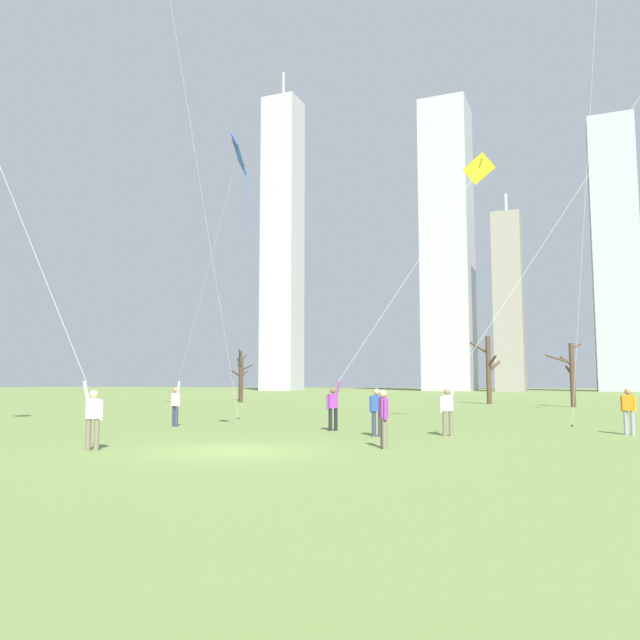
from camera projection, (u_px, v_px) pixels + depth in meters
ground_plane at (235, 451)px, 16.64m from camera, size 400.00×400.00×0.00m
kite_flyer_foreground_left_orange at (40, 278)px, 17.27m from camera, size 7.45×3.00×17.65m
kite_flyer_far_back_red at (490, 342)px, 21.31m from camera, size 12.91×2.29×20.56m
kite_flyer_midfield_left_yellow at (366, 352)px, 24.35m from camera, size 6.02×4.56×11.56m
kite_flyer_midfield_center_blue at (188, 352)px, 24.81m from camera, size 5.89×5.03×10.25m
bystander_far_off_by_trees at (629, 409)px, 21.85m from camera, size 0.49×0.30×1.62m
bystander_watching_nearby at (384, 416)px, 17.32m from camera, size 0.34×0.45×1.62m
bystander_strolling_midfield at (377, 410)px, 21.17m from camera, size 0.51×0.22×1.62m
distant_kite_drifting_left_teal at (596, 8)px, 29.22m from camera, size 2.46×2.83×21.81m
bare_tree_right_of_center at (240, 373)px, 62.99m from camera, size 2.93×3.08×5.21m
bare_tree_rightmost at (571, 372)px, 46.48m from camera, size 2.56×1.88×4.81m
bare_tree_left_of_center at (241, 380)px, 57.71m from camera, size 0.63×1.84×4.07m
bare_tree_leftmost at (489, 368)px, 53.27m from camera, size 2.67×1.90×5.79m
skyline_mid_tower_right at (615, 254)px, 132.90m from camera, size 9.13×10.46×58.44m
skyline_mid_tower_left at (282, 242)px, 147.05m from camera, size 8.15×7.48×76.77m
skyline_tall_tower at (509, 301)px, 131.45m from camera, size 5.86×6.53×42.21m
skyline_wide_slab at (448, 245)px, 143.88m from camera, size 10.72×11.89×67.00m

